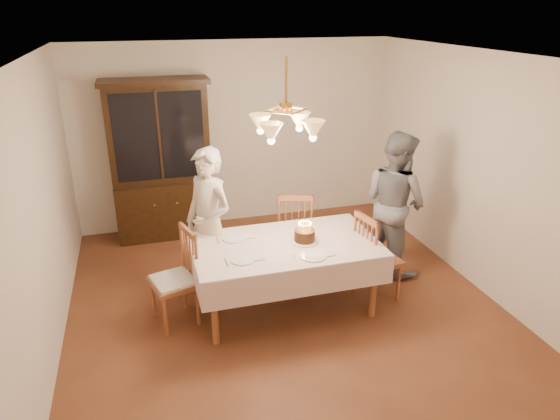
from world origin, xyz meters
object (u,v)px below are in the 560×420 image
object	(u,v)px
chair_far_side	(295,233)
birthday_cake	(305,236)
elderly_woman	(209,224)
china_hutch	(161,163)
dining_table	(285,250)

from	to	relation	value
chair_far_side	birthday_cake	bearing A→B (deg)	-101.36
chair_far_side	elderly_woman	size ratio (longest dim) A/B	0.60
china_hutch	chair_far_side	distance (m)	2.11
dining_table	elderly_woman	xyz separation A→B (m)	(-0.70, 0.53, 0.16)
china_hutch	elderly_woman	bearing A→B (deg)	-77.74
china_hutch	elderly_woman	distance (m)	1.78
elderly_woman	birthday_cake	xyz separation A→B (m)	(0.91, -0.54, -0.02)
chair_far_side	dining_table	bearing A→B (deg)	-113.93
elderly_woman	birthday_cake	bearing A→B (deg)	22.96
elderly_woman	birthday_cake	size ratio (longest dim) A/B	5.59
birthday_cake	china_hutch	bearing A→B (deg)	119.48
china_hutch	chair_far_side	xyz separation A→B (m)	(1.45, -1.41, -0.60)
dining_table	elderly_woman	world-z (taller)	elderly_woman
dining_table	elderly_woman	bearing A→B (deg)	142.98
chair_far_side	birthday_cake	xyz separation A→B (m)	(-0.17, -0.86, 0.38)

